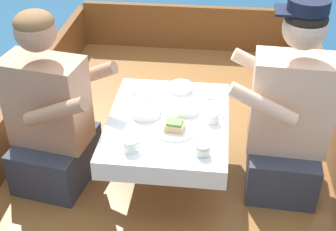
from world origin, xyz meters
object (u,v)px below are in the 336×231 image
(person_starboard, at_px, (288,118))
(tin_can, at_px, (203,150))
(coffee_cup_starboard, at_px, (131,145))
(sandwich, at_px, (174,125))
(coffee_cup_port, at_px, (213,117))
(person_port, at_px, (51,119))

(person_starboard, distance_m, tin_can, 0.53)
(coffee_cup_starboard, relative_size, tin_can, 1.48)
(sandwich, bearing_deg, tin_can, -49.41)
(sandwich, relative_size, coffee_cup_port, 1.07)
(coffee_cup_port, relative_size, coffee_cup_starboard, 0.94)
(person_starboard, bearing_deg, tin_can, 40.32)
(person_starboard, bearing_deg, coffee_cup_port, 9.89)
(sandwich, bearing_deg, coffee_cup_port, 28.52)
(sandwich, xyz_separation_m, coffee_cup_starboard, (-0.19, -0.18, -0.00))
(coffee_cup_starboard, bearing_deg, coffee_cup_port, 36.81)
(person_starboard, bearing_deg, sandwich, 17.45)
(person_starboard, height_order, sandwich, person_starboard)
(person_port, distance_m, coffee_cup_port, 0.84)
(person_starboard, height_order, coffee_cup_starboard, person_starboard)
(person_starboard, distance_m, sandwich, 0.59)
(coffee_cup_port, bearing_deg, person_starboard, 6.99)
(coffee_cup_starboard, distance_m, tin_can, 0.33)
(person_port, relative_size, sandwich, 9.81)
(sandwich, height_order, coffee_cup_starboard, coffee_cup_starboard)
(coffee_cup_starboard, height_order, tin_can, coffee_cup_starboard)
(sandwich, height_order, coffee_cup_port, sandwich)
(person_starboard, height_order, coffee_cup_port, person_starboard)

